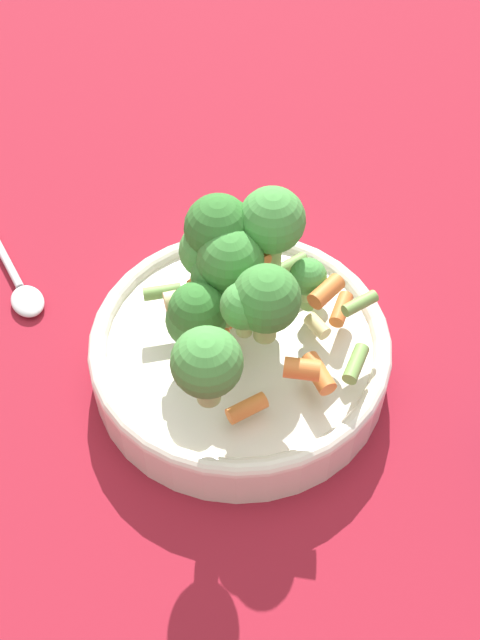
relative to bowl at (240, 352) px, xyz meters
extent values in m
plane|color=maroon|center=(0.00, 0.00, -0.02)|extent=(3.00, 3.00, 0.00)
cylinder|color=silver|center=(0.00, 0.00, -0.01)|extent=(0.22, 0.22, 0.04)
torus|color=silver|center=(0.00, 0.00, 0.01)|extent=(0.22, 0.22, 0.01)
cylinder|color=#8CB766|center=(0.00, -0.03, 0.03)|extent=(0.01, 0.01, 0.01)
sphere|color=#3D8438|center=(0.00, -0.03, 0.05)|extent=(0.04, 0.04, 0.04)
cylinder|color=#8CB766|center=(-0.04, -0.01, 0.05)|extent=(0.01, 0.01, 0.02)
sphere|color=#479342|center=(-0.04, -0.01, 0.07)|extent=(0.04, 0.04, 0.04)
cylinder|color=#8CB766|center=(0.06, -0.04, 0.06)|extent=(0.02, 0.02, 0.02)
sphere|color=#479342|center=(0.06, -0.04, 0.09)|extent=(0.04, 0.04, 0.04)
cylinder|color=#8CB766|center=(-0.07, 0.00, 0.03)|extent=(0.01, 0.01, 0.02)
sphere|color=#33722D|center=(-0.07, 0.00, 0.05)|extent=(0.03, 0.03, 0.03)
cylinder|color=#8CB766|center=(0.03, 0.01, 0.06)|extent=(0.02, 0.02, 0.02)
sphere|color=#3D8438|center=(0.03, 0.01, 0.09)|extent=(0.04, 0.04, 0.04)
cylinder|color=#8CB766|center=(0.00, 0.05, 0.05)|extent=(0.01, 0.01, 0.01)
sphere|color=#479342|center=(0.00, 0.05, 0.06)|extent=(0.03, 0.03, 0.03)
cylinder|color=#8CB766|center=(-0.03, 0.03, 0.07)|extent=(0.02, 0.02, 0.02)
sphere|color=#479342|center=(-0.03, 0.03, 0.10)|extent=(0.05, 0.05, 0.05)
cylinder|color=#8CB766|center=(-0.04, 0.00, 0.06)|extent=(0.02, 0.02, 0.02)
sphere|color=#33722D|center=(-0.04, 0.00, 0.09)|extent=(0.05, 0.05, 0.05)
cylinder|color=#8CB766|center=(-0.02, -0.01, 0.04)|extent=(0.01, 0.01, 0.01)
sphere|color=#3D8438|center=(-0.02, -0.01, 0.07)|extent=(0.04, 0.04, 0.04)
cylinder|color=#8CB766|center=(-0.02, 0.01, 0.03)|extent=(0.01, 0.01, 0.01)
sphere|color=#479342|center=(-0.02, 0.01, 0.05)|extent=(0.03, 0.03, 0.03)
cylinder|color=#8CB766|center=(-0.04, 0.01, 0.04)|extent=(0.01, 0.01, 0.01)
sphere|color=#33722D|center=(-0.04, 0.01, 0.06)|extent=(0.03, 0.03, 0.03)
cylinder|color=#8CB766|center=(0.03, -0.01, 0.07)|extent=(0.01, 0.01, 0.01)
sphere|color=#479342|center=(0.03, -0.01, 0.09)|extent=(0.03, 0.03, 0.03)
cylinder|color=#8CB766|center=(-0.02, 0.00, 0.05)|extent=(0.02, 0.02, 0.02)
sphere|color=#3D8438|center=(-0.02, 0.00, 0.08)|extent=(0.05, 0.05, 0.05)
cylinder|color=#8CB766|center=(0.00, -0.03, 0.04)|extent=(0.01, 0.01, 0.01)
sphere|color=#33722D|center=(0.00, -0.03, 0.06)|extent=(0.04, 0.04, 0.04)
cylinder|color=#729E4C|center=(-0.04, -0.04, 0.04)|extent=(0.01, 0.03, 0.01)
cylinder|color=#729E4C|center=(0.01, -0.02, 0.05)|extent=(0.01, 0.02, 0.01)
cylinder|color=#729E4C|center=(-0.01, 0.06, 0.03)|extent=(0.03, 0.03, 0.01)
cylinder|color=beige|center=(-0.01, -0.04, 0.06)|extent=(0.02, 0.03, 0.01)
cylinder|color=orange|center=(0.01, 0.07, 0.03)|extent=(0.03, 0.03, 0.01)
cylinder|color=orange|center=(-0.03, 0.02, 0.07)|extent=(0.03, 0.02, 0.01)
cylinder|color=orange|center=(0.06, 0.03, 0.04)|extent=(0.03, 0.01, 0.01)
cylinder|color=orange|center=(0.00, -0.02, 0.04)|extent=(0.03, 0.02, 0.01)
cylinder|color=#729E4C|center=(-0.06, 0.05, 0.05)|extent=(0.02, 0.03, 0.01)
cylinder|color=orange|center=(-0.04, -0.01, 0.04)|extent=(0.02, 0.02, 0.01)
cylinder|color=orange|center=(0.02, 0.06, 0.06)|extent=(0.02, 0.03, 0.01)
cylinder|color=orange|center=(0.00, -0.02, 0.03)|extent=(0.02, 0.02, 0.01)
cylinder|color=beige|center=(0.00, 0.00, 0.07)|extent=(0.03, 0.03, 0.01)
cylinder|color=#729E4C|center=(0.03, 0.08, 0.05)|extent=(0.01, 0.03, 0.01)
cylinder|color=orange|center=(0.06, -0.02, 0.03)|extent=(0.02, 0.03, 0.01)
cylinder|color=orange|center=(0.07, 0.02, 0.06)|extent=(0.02, 0.03, 0.01)
cylinder|color=#729E4C|center=(0.06, 0.06, 0.04)|extent=(0.03, 0.03, 0.01)
cylinder|color=beige|center=(0.02, 0.05, 0.03)|extent=(0.02, 0.01, 0.01)
cylinder|color=#729E4C|center=(-0.04, 0.06, 0.04)|extent=(0.02, 0.03, 0.01)
ellipsoid|color=silver|center=(-0.12, -0.14, -0.02)|extent=(0.04, 0.03, 0.01)
camera|label=1|loc=(0.31, -0.12, 0.45)|focal=42.00mm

